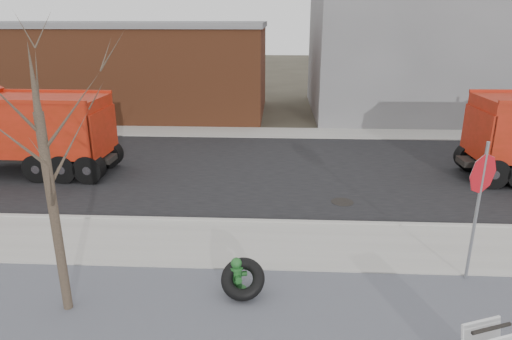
# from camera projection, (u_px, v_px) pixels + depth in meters

# --- Properties ---
(ground) EXTENTS (120.00, 120.00, 0.00)m
(ground) POSITION_uv_depth(u_px,v_px,m) (239.00, 250.00, 11.46)
(ground) COLOR #383328
(ground) RESTS_ON ground
(sidewalk) EXTENTS (60.00, 2.50, 0.06)m
(sidewalk) POSITION_uv_depth(u_px,v_px,m) (239.00, 244.00, 11.68)
(sidewalk) COLOR #9E9B93
(sidewalk) RESTS_ON ground
(curb) EXTENTS (60.00, 0.15, 0.11)m
(curb) POSITION_uv_depth(u_px,v_px,m) (243.00, 221.00, 12.91)
(curb) COLOR #9E9B93
(curb) RESTS_ON ground
(road) EXTENTS (60.00, 9.40, 0.02)m
(road) POSITION_uv_depth(u_px,v_px,m) (253.00, 169.00, 17.41)
(road) COLOR black
(road) RESTS_ON ground
(far_sidewalk) EXTENTS (60.00, 2.00, 0.06)m
(far_sidewalk) POSITION_uv_depth(u_px,v_px,m) (259.00, 133.00, 22.80)
(far_sidewalk) COLOR #9E9B93
(far_sidewalk) RESTS_ON ground
(building_grey) EXTENTS (12.00, 10.00, 8.00)m
(building_grey) POSITION_uv_depth(u_px,v_px,m) (417.00, 44.00, 26.77)
(building_grey) COLOR gray
(building_grey) RESTS_ON ground
(building_brick) EXTENTS (20.20, 8.20, 5.30)m
(building_brick) POSITION_uv_depth(u_px,v_px,m) (96.00, 67.00, 27.16)
(building_brick) COLOR brown
(building_brick) RESTS_ON ground
(bare_tree) EXTENTS (3.20, 3.20, 5.20)m
(bare_tree) POSITION_uv_depth(u_px,v_px,m) (44.00, 151.00, 8.09)
(bare_tree) COLOR #382D23
(bare_tree) RESTS_ON ground
(fire_hydrant) EXTENTS (0.46, 0.45, 0.81)m
(fire_hydrant) POSITION_uv_depth(u_px,v_px,m) (237.00, 276.00, 9.60)
(fire_hydrant) COLOR #2B6928
(fire_hydrant) RESTS_ON ground
(truck_tire) EXTENTS (1.00, 0.94, 0.80)m
(truck_tire) POSITION_uv_depth(u_px,v_px,m) (243.00, 279.00, 9.44)
(truck_tire) COLOR black
(truck_tire) RESTS_ON ground
(stop_sign) EXTENTS (0.74, 0.50, 3.18)m
(stop_sign) POSITION_uv_depth(u_px,v_px,m) (480.00, 190.00, 9.48)
(stop_sign) COLOR gray
(stop_sign) RESTS_ON ground
(dump_truck_red_b) EXTENTS (7.70, 2.40, 3.25)m
(dump_truck_red_b) POSITION_uv_depth(u_px,v_px,m) (17.00, 130.00, 16.54)
(dump_truck_red_b) COLOR black
(dump_truck_red_b) RESTS_ON ground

